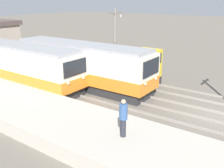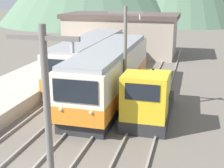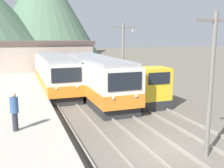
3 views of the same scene
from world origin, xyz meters
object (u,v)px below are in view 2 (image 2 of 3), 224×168
Objects in this scene: catenary_mast_near at (49,126)px; commuter_train_center at (110,75)px; shunting_locomotive at (149,98)px; catenary_mast_mid at (125,57)px; commuter_train_left at (91,60)px.

commuter_train_center is at bearing 97.07° from catenary_mast_near.
catenary_mast_near is at bearing -82.93° from commuter_train_center.
shunting_locomotive is at bearing 81.03° from catenary_mast_near.
shunting_locomotive is 2.69m from catenary_mast_mid.
catenary_mast_mid is (-1.49, 0.36, 2.21)m from shunting_locomotive.
commuter_train_center is 2.07× the size of catenary_mast_mid.
commuter_train_center is (2.80, -4.27, 0.04)m from commuter_train_left.
catenary_mast_mid is (4.31, -6.63, 1.82)m from commuter_train_left.
commuter_train_left reaches higher than shunting_locomotive.
commuter_train_left is at bearing 129.70° from shunting_locomotive.
catenary_mast_near is (1.51, -12.17, 1.77)m from commuter_train_center.
catenary_mast_near is at bearing -75.31° from commuter_train_left.
catenary_mast_near is 1.00× the size of catenary_mast_mid.
shunting_locomotive is at bearing -42.18° from commuter_train_center.
catenary_mast_near reaches higher than shunting_locomotive.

